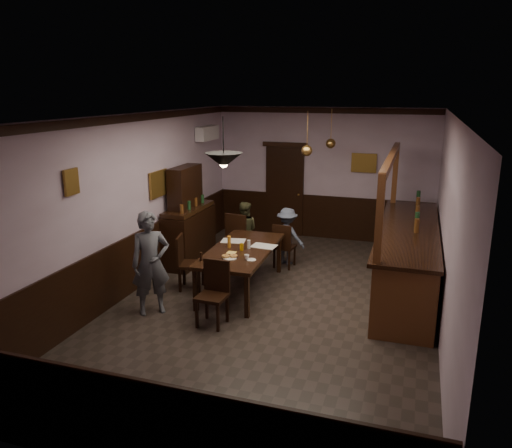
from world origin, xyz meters
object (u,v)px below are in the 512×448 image
at_px(soda_can, 242,247).
at_px(pendant_brass_far, 331,144).
at_px(chair_side, 186,260).
at_px(person_seated_right, 287,236).
at_px(chair_far_right, 283,244).
at_px(sideboard, 188,225).
at_px(coffee_cup, 247,257).
at_px(dining_table, 241,252).
at_px(person_standing, 151,263).
at_px(pendant_brass_mid, 307,151).
at_px(bar_counter, 407,257).
at_px(chair_far_left, 239,236).
at_px(chair_near, 214,290).
at_px(person_seated_left, 244,231).
at_px(pendant_iron, 224,160).

height_order(soda_can, pendant_brass_far, pendant_brass_far).
distance_m(chair_side, person_seated_right, 2.24).
bearing_deg(pendant_brass_far, soda_can, -109.73).
bearing_deg(chair_far_right, sideboard, 12.95).
bearing_deg(chair_side, pendant_brass_far, -47.17).
height_order(chair_side, coffee_cup, chair_side).
bearing_deg(sideboard, dining_table, -35.27).
distance_m(dining_table, coffee_cup, 0.60).
relative_size(person_standing, pendant_brass_mid, 2.00).
bearing_deg(bar_counter, chair_far_right, 170.69).
bearing_deg(person_seated_right, chair_far_left, 33.35).
bearing_deg(person_standing, pendant_brass_mid, 15.02).
distance_m(chair_near, person_seated_right, 2.91).
bearing_deg(person_standing, dining_table, 12.05).
bearing_deg(pendant_brass_far, chair_side, -123.85).
xyz_separation_m(dining_table, chair_side, (-0.92, -0.24, -0.16)).
bearing_deg(coffee_cup, person_seated_left, 108.97).
distance_m(chair_side, coffee_cup, 1.26).
bearing_deg(person_seated_right, coffee_cup, 100.92).
height_order(chair_far_right, bar_counter, bar_counter).
distance_m(soda_can, bar_counter, 2.86).
relative_size(chair_near, person_seated_right, 0.84).
bearing_deg(dining_table, pendant_iron, -88.28).
height_order(person_standing, pendant_brass_mid, pendant_brass_mid).
height_order(person_seated_right, soda_can, person_seated_right).
bearing_deg(chair_near, sideboard, 124.99).
relative_size(chair_far_left, sideboard, 0.54).
height_order(person_seated_left, coffee_cup, person_seated_left).
height_order(chair_near, chair_side, chair_near).
bearing_deg(soda_can, chair_side, -170.50).
bearing_deg(bar_counter, chair_side, -162.31).
xyz_separation_m(dining_table, chair_far_left, (-0.50, 1.25, -0.12)).
bearing_deg(pendant_brass_far, coffee_cup, -103.11).
height_order(dining_table, pendant_brass_far, pendant_brass_far).
bearing_deg(chair_near, person_standing, 179.91).
height_order(chair_near, coffee_cup, chair_near).
bearing_deg(pendant_brass_far, person_standing, -117.32).
bearing_deg(coffee_cup, dining_table, 116.65).
bearing_deg(chair_side, coffee_cup, -116.14).
distance_m(person_standing, person_seated_right, 3.19).
relative_size(dining_table, person_seated_left, 1.85).
bearing_deg(chair_near, chair_far_left, 104.06).
xyz_separation_m(chair_near, soda_can, (-0.01, 1.24, 0.28)).
bearing_deg(pendant_brass_mid, person_seated_right, 146.78).
bearing_deg(pendant_iron, person_seated_left, 102.56).
xyz_separation_m(person_seated_right, sideboard, (-1.90, -0.50, 0.21)).
height_order(soda_can, pendant_brass_mid, pendant_brass_mid).
distance_m(sideboard, pendant_iron, 2.88).
relative_size(person_standing, person_seated_right, 1.42).
bearing_deg(chair_side, person_seated_left, -26.73).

